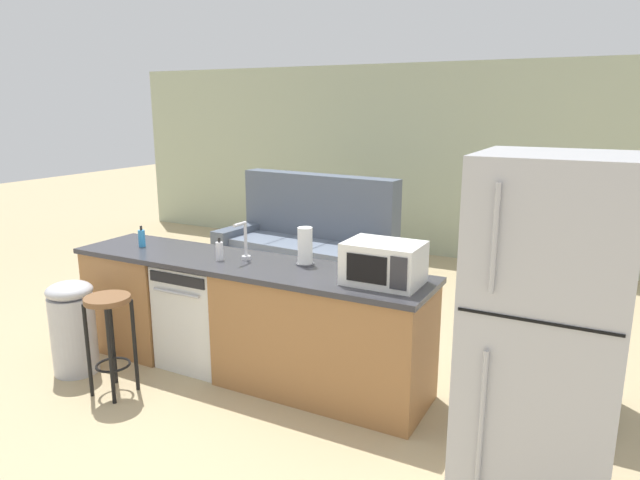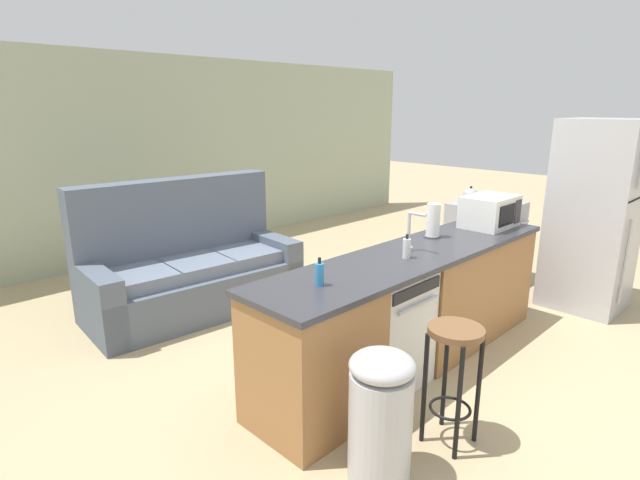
% 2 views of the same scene
% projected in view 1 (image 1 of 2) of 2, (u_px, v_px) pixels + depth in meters
% --- Properties ---
extents(ground_plane, '(24.00, 24.00, 0.00)m').
position_uv_depth(ground_plane, '(231.00, 367.00, 4.58)').
color(ground_plane, tan).
extents(wall_back, '(10.00, 0.06, 2.60)m').
position_uv_depth(wall_back, '(432.00, 161.00, 7.75)').
color(wall_back, '#A8B293').
rests_on(wall_back, ground_plane).
extents(kitchen_counter, '(2.94, 0.66, 0.90)m').
position_uv_depth(kitchen_counter, '(255.00, 323.00, 4.37)').
color(kitchen_counter, '#9E6B3D').
rests_on(kitchen_counter, ground_plane).
extents(dishwasher, '(0.58, 0.61, 0.84)m').
position_uv_depth(dishwasher, '(204.00, 313.00, 4.59)').
color(dishwasher, silver).
rests_on(dishwasher, ground_plane).
extents(stove_range, '(0.76, 0.68, 0.90)m').
position_uv_depth(stove_range, '(558.00, 347.00, 3.87)').
color(stove_range, '#A8AAB2').
rests_on(stove_range, ground_plane).
extents(refrigerator, '(0.72, 0.73, 1.84)m').
position_uv_depth(refrigerator, '(543.00, 340.00, 2.82)').
color(refrigerator, '#B7B7BC').
rests_on(refrigerator, ground_plane).
extents(microwave, '(0.50, 0.37, 0.28)m').
position_uv_depth(microwave, '(384.00, 263.00, 3.75)').
color(microwave, white).
rests_on(microwave, kitchen_counter).
extents(sink_faucet, '(0.07, 0.18, 0.30)m').
position_uv_depth(sink_faucet, '(245.00, 243.00, 4.32)').
color(sink_faucet, silver).
rests_on(sink_faucet, kitchen_counter).
extents(paper_towel_roll, '(0.14, 0.14, 0.28)m').
position_uv_depth(paper_towel_roll, '(305.00, 247.00, 4.19)').
color(paper_towel_roll, '#4C4C51').
rests_on(paper_towel_roll, kitchen_counter).
extents(soap_bottle, '(0.06, 0.06, 0.18)m').
position_uv_depth(soap_bottle, '(220.00, 251.00, 4.33)').
color(soap_bottle, silver).
rests_on(soap_bottle, kitchen_counter).
extents(dish_soap_bottle, '(0.06, 0.06, 0.18)m').
position_uv_depth(dish_soap_bottle, '(142.00, 238.00, 4.74)').
color(dish_soap_bottle, '#338CCC').
rests_on(dish_soap_bottle, kitchen_counter).
extents(kettle, '(0.21, 0.17, 0.19)m').
position_uv_depth(kettle, '(542.00, 264.00, 3.94)').
color(kettle, '#B2B2B7').
rests_on(kettle, stove_range).
extents(bar_stool, '(0.32, 0.32, 0.74)m').
position_uv_depth(bar_stool, '(109.00, 324.00, 4.05)').
color(bar_stool, brown).
rests_on(bar_stool, ground_plane).
extents(trash_bin, '(0.35, 0.35, 0.74)m').
position_uv_depth(trash_bin, '(73.00, 326.00, 4.42)').
color(trash_bin, '#B7B7BC').
rests_on(trash_bin, ground_plane).
extents(couch, '(2.07, 1.06, 1.27)m').
position_uv_depth(couch, '(309.00, 252.00, 6.60)').
color(couch, '#515B6B').
rests_on(couch, ground_plane).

